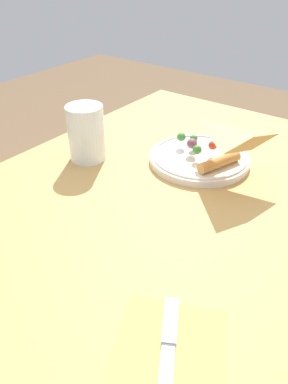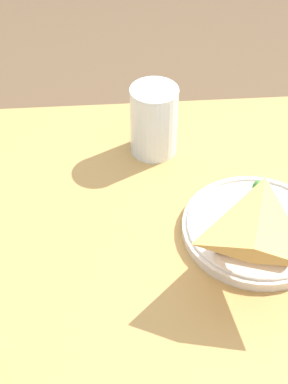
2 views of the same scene
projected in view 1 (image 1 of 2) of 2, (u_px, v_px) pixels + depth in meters
The scene contains 5 objects.
dining_table at pixel (168, 235), 0.82m from camera, with size 1.06×0.78×0.71m.
plate_pizza at pixel (199, 156), 0.86m from camera, with size 0.23×0.23×0.06m.
milk_glass at pixel (86, 134), 0.85m from camera, with size 0.08×0.08×0.13m.
napkin_folded at pixel (167, 364), 0.45m from camera, with size 0.22×0.20×0.00m.
butter_knife at pixel (168, 354), 0.45m from camera, with size 0.18×0.11×0.01m.
Camera 1 is at (0.54, 0.33, 1.14)m, focal length 35.00 mm.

